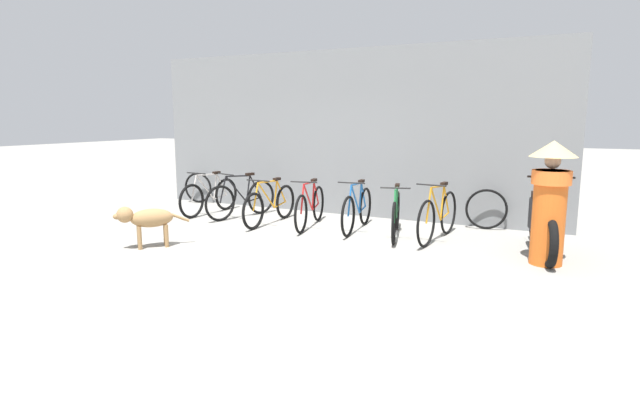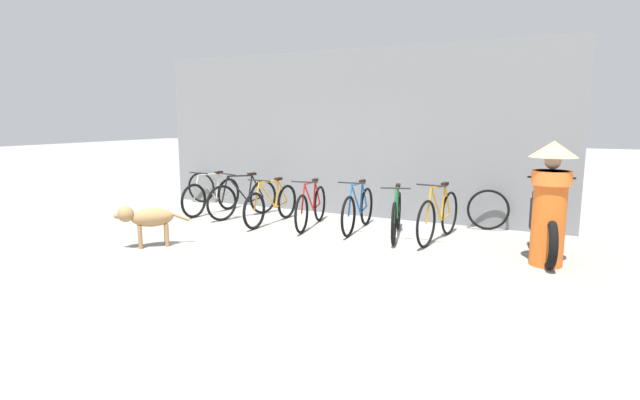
{
  "view_description": "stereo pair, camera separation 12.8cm",
  "coord_description": "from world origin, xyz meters",
  "px_view_note": "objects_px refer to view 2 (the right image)",
  "views": [
    {
      "loc": [
        3.91,
        -5.71,
        1.9
      ],
      "look_at": [
        0.59,
        1.12,
        0.65
      ],
      "focal_mm": 28.0,
      "sensor_mm": 36.0,
      "label": 1
    },
    {
      "loc": [
        4.02,
        -5.65,
        1.9
      ],
      "look_at": [
        0.59,
        1.12,
        0.65
      ],
      "focal_mm": 28.0,
      "sensor_mm": 36.0,
      "label": 2
    }
  ],
  "objects_px": {
    "bicycle_4": "(358,210)",
    "person_in_robes": "(550,197)",
    "bicycle_3": "(311,207)",
    "bicycle_5": "(396,215)",
    "bicycle_1": "(243,199)",
    "bicycle_0": "(212,196)",
    "spare_tire_right": "(488,210)",
    "bicycle_6": "(439,217)",
    "spare_tire_left": "(201,187)",
    "stray_dog": "(147,218)",
    "bicycle_2": "(272,205)",
    "motorcycle": "(544,223)"
  },
  "relations": [
    {
      "from": "bicycle_6",
      "to": "bicycle_0",
      "type": "bearing_deg",
      "value": -85.61
    },
    {
      "from": "spare_tire_left",
      "to": "bicycle_4",
      "type": "bearing_deg",
      "value": -13.9
    },
    {
      "from": "stray_dog",
      "to": "bicycle_6",
      "type": "bearing_deg",
      "value": 163.52
    },
    {
      "from": "bicycle_2",
      "to": "bicycle_6",
      "type": "bearing_deg",
      "value": 92.18
    },
    {
      "from": "bicycle_4",
      "to": "bicycle_3",
      "type": "bearing_deg",
      "value": -89.0
    },
    {
      "from": "bicycle_1",
      "to": "bicycle_4",
      "type": "relative_size",
      "value": 0.96
    },
    {
      "from": "bicycle_1",
      "to": "motorcycle",
      "type": "relative_size",
      "value": 0.81
    },
    {
      "from": "bicycle_3",
      "to": "bicycle_5",
      "type": "height_order",
      "value": "same"
    },
    {
      "from": "bicycle_0",
      "to": "motorcycle",
      "type": "xyz_separation_m",
      "value": [
        6.1,
        -0.35,
        0.11
      ]
    },
    {
      "from": "stray_dog",
      "to": "bicycle_4",
      "type": "bearing_deg",
      "value": 177.27
    },
    {
      "from": "bicycle_2",
      "to": "bicycle_5",
      "type": "relative_size",
      "value": 1.01
    },
    {
      "from": "person_in_robes",
      "to": "bicycle_5",
      "type": "bearing_deg",
      "value": 6.82
    },
    {
      "from": "bicycle_5",
      "to": "bicycle_6",
      "type": "distance_m",
      "value": 0.68
    },
    {
      "from": "person_in_robes",
      "to": "bicycle_1",
      "type": "bearing_deg",
      "value": 14.05
    },
    {
      "from": "person_in_robes",
      "to": "spare_tire_left",
      "type": "height_order",
      "value": "person_in_robes"
    },
    {
      "from": "spare_tire_right",
      "to": "bicycle_0",
      "type": "bearing_deg",
      "value": -169.46
    },
    {
      "from": "bicycle_0",
      "to": "bicycle_4",
      "type": "relative_size",
      "value": 0.99
    },
    {
      "from": "bicycle_4",
      "to": "spare_tire_left",
      "type": "height_order",
      "value": "bicycle_4"
    },
    {
      "from": "bicycle_4",
      "to": "spare_tire_right",
      "type": "distance_m",
      "value": 2.23
    },
    {
      "from": "person_in_robes",
      "to": "bicycle_6",
      "type": "bearing_deg",
      "value": -0.27
    },
    {
      "from": "bicycle_2",
      "to": "bicycle_5",
      "type": "distance_m",
      "value": 2.34
    },
    {
      "from": "bicycle_6",
      "to": "stray_dog",
      "type": "xyz_separation_m",
      "value": [
        -3.76,
        -2.34,
        0.05
      ]
    },
    {
      "from": "bicycle_0",
      "to": "stray_dog",
      "type": "distance_m",
      "value": 2.66
    },
    {
      "from": "spare_tire_left",
      "to": "bicycle_0",
      "type": "bearing_deg",
      "value": -41.59
    },
    {
      "from": "bicycle_5",
      "to": "motorcycle",
      "type": "bearing_deg",
      "value": 71.99
    },
    {
      "from": "person_in_robes",
      "to": "spare_tire_right",
      "type": "xyz_separation_m",
      "value": [
        -1.0,
        1.82,
        -0.55
      ]
    },
    {
      "from": "spare_tire_left",
      "to": "bicycle_3",
      "type": "bearing_deg",
      "value": -18.52
    },
    {
      "from": "bicycle_1",
      "to": "spare_tire_left",
      "type": "distance_m",
      "value": 2.1
    },
    {
      "from": "motorcycle",
      "to": "stray_dog",
      "type": "distance_m",
      "value": 5.7
    },
    {
      "from": "bicycle_3",
      "to": "spare_tire_right",
      "type": "height_order",
      "value": "bicycle_3"
    },
    {
      "from": "bicycle_4",
      "to": "person_in_robes",
      "type": "distance_m",
      "value": 3.11
    },
    {
      "from": "bicycle_3",
      "to": "bicycle_5",
      "type": "bearing_deg",
      "value": 78.82
    },
    {
      "from": "bicycle_0",
      "to": "bicycle_5",
      "type": "height_order",
      "value": "bicycle_0"
    },
    {
      "from": "bicycle_0",
      "to": "bicycle_6",
      "type": "bearing_deg",
      "value": 91.28
    },
    {
      "from": "bicycle_2",
      "to": "bicycle_3",
      "type": "relative_size",
      "value": 1.02
    },
    {
      "from": "bicycle_0",
      "to": "bicycle_2",
      "type": "height_order",
      "value": "bicycle_0"
    },
    {
      "from": "person_in_robes",
      "to": "bicycle_4",
      "type": "bearing_deg",
      "value": 8.57
    },
    {
      "from": "bicycle_4",
      "to": "bicycle_6",
      "type": "xyz_separation_m",
      "value": [
        1.39,
        -0.08,
        0.02
      ]
    },
    {
      "from": "bicycle_3",
      "to": "bicycle_6",
      "type": "height_order",
      "value": "bicycle_6"
    },
    {
      "from": "bicycle_3",
      "to": "bicycle_0",
      "type": "bearing_deg",
      "value": -104.97
    },
    {
      "from": "bicycle_4",
      "to": "spare_tire_left",
      "type": "relative_size",
      "value": 2.45
    },
    {
      "from": "bicycle_6",
      "to": "spare_tire_left",
      "type": "relative_size",
      "value": 2.52
    },
    {
      "from": "spare_tire_right",
      "to": "person_in_robes",
      "type": "bearing_deg",
      "value": -61.12
    },
    {
      "from": "bicycle_5",
      "to": "spare_tire_left",
      "type": "relative_size",
      "value": 2.5
    },
    {
      "from": "bicycle_0",
      "to": "bicycle_3",
      "type": "xyz_separation_m",
      "value": [
        2.35,
        -0.19,
        0.0
      ]
    },
    {
      "from": "spare_tire_right",
      "to": "bicycle_2",
      "type": "bearing_deg",
      "value": -161.02
    },
    {
      "from": "bicycle_0",
      "to": "bicycle_6",
      "type": "distance_m",
      "value": 4.6
    },
    {
      "from": "bicycle_0",
      "to": "bicycle_6",
      "type": "height_order",
      "value": "bicycle_6"
    },
    {
      "from": "stray_dog",
      "to": "bicycle_5",
      "type": "bearing_deg",
      "value": 168.5
    },
    {
      "from": "motorcycle",
      "to": "stray_dog",
      "type": "relative_size",
      "value": 2.31
    }
  ]
}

